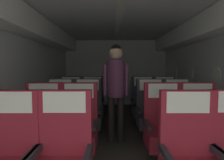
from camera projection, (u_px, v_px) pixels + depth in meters
ground at (119, 140)px, 3.25m from camera, size 3.64×6.55×0.02m
fuselage_shell at (119, 49)px, 3.40m from camera, size 3.52×6.20×2.24m
seat_a_left_window at (8, 160)px, 1.66m from camera, size 0.53×0.46×1.07m
seat_a_left_aisle at (63, 159)px, 1.67m from camera, size 0.53×0.46×1.07m
seat_a_right_window at (191, 160)px, 1.66m from camera, size 0.53×0.46×1.07m
seat_b_left_window at (42, 128)px, 2.51m from camera, size 0.53×0.46×1.07m
seat_b_left_aisle at (79, 129)px, 2.48m from camera, size 0.53×0.46×1.07m
seat_b_right_aisle at (200, 129)px, 2.50m from camera, size 0.53×0.46×1.07m
seat_b_right_window at (164, 129)px, 2.50m from camera, size 0.53×0.46×1.07m
seat_c_left_window at (60, 113)px, 3.33m from camera, size 0.53×0.46×1.07m
seat_c_left_aisle at (88, 113)px, 3.32m from camera, size 0.53×0.46×1.07m
seat_c_right_aisle at (178, 113)px, 3.33m from camera, size 0.53×0.46×1.07m
seat_c_right_window at (151, 113)px, 3.33m from camera, size 0.53×0.46×1.07m
seat_d_left_window at (71, 104)px, 4.16m from camera, size 0.53×0.46×1.07m
seat_d_left_aisle at (93, 104)px, 4.18m from camera, size 0.53×0.46×1.07m
seat_d_right_aisle at (166, 104)px, 4.15m from camera, size 0.53×0.46×1.07m
seat_d_right_window at (143, 104)px, 4.15m from camera, size 0.53×0.46×1.07m
flight_attendant at (116, 82)px, 3.09m from camera, size 0.43×0.28×1.66m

